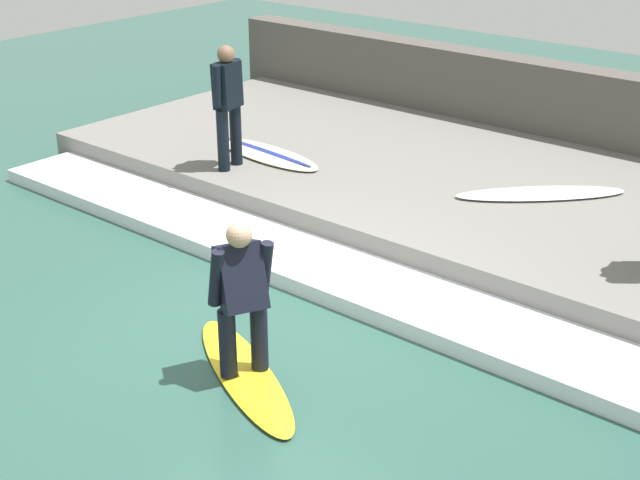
# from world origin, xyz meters

# --- Properties ---
(ground_plane) EXTENTS (28.00, 28.00, 0.00)m
(ground_plane) POSITION_xyz_m (0.00, 0.00, 0.00)
(ground_plane) COLOR #2D564C
(concrete_ledge) EXTENTS (4.40, 11.69, 0.39)m
(concrete_ledge) POSITION_xyz_m (3.98, 0.00, 0.19)
(concrete_ledge) COLOR slate
(concrete_ledge) RESTS_ON ground_plane
(back_wall) EXTENTS (0.50, 12.27, 1.40)m
(back_wall) POSITION_xyz_m (6.43, 0.00, 0.70)
(back_wall) COLOR #544F49
(back_wall) RESTS_ON ground_plane
(wave_foam_crest) EXTENTS (1.03, 11.10, 0.17)m
(wave_foam_crest) POSITION_xyz_m (1.27, 0.00, 0.08)
(wave_foam_crest) COLOR silver
(wave_foam_crest) RESTS_ON ground_plane
(surfboard_riding) EXTENTS (1.33, 2.03, 0.06)m
(surfboard_riding) POSITION_xyz_m (-0.69, -0.37, 0.03)
(surfboard_riding) COLOR yellow
(surfboard_riding) RESTS_ON ground_plane
(surfer_riding) EXTENTS (0.51, 0.53, 1.42)m
(surfer_riding) POSITION_xyz_m (-0.69, -0.37, 0.85)
(surfer_riding) COLOR black
(surfer_riding) RESTS_ON surfboard_riding
(surfer_waiting_near) EXTENTS (0.53, 0.30, 1.59)m
(surfer_waiting_near) POSITION_xyz_m (2.37, 2.83, 1.28)
(surfer_waiting_near) COLOR black
(surfer_waiting_near) RESTS_ON concrete_ledge
(surfboard_waiting_near) EXTENTS (0.77, 1.94, 0.07)m
(surfboard_waiting_near) POSITION_xyz_m (3.00, 2.76, 0.42)
(surfboard_waiting_near) COLOR beige
(surfboard_waiting_near) RESTS_ON concrete_ledge
(surfboard_spare) EXTENTS (1.81, 1.80, 0.06)m
(surfboard_spare) POSITION_xyz_m (4.02, -0.77, 0.42)
(surfboard_spare) COLOR white
(surfboard_spare) RESTS_ON concrete_ledge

